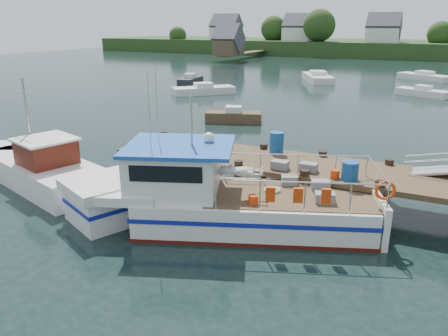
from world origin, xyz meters
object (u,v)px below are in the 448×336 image
at_px(work_boat, 39,167).
at_px(moored_a, 204,90).
at_px(moored_d, 318,77).
at_px(lobster_boat, 215,198).
at_px(moored_b, 423,92).
at_px(moored_far, 424,77).
at_px(moored_e, 191,80).
at_px(moored_rowboat, 234,116).

height_order(work_boat, moored_a, work_boat).
bearing_deg(moored_d, lobster_boat, -76.80).
xyz_separation_m(work_boat, moored_b, (13.48, 31.90, -0.31)).
relative_size(work_boat, moored_far, 1.29).
bearing_deg(moored_far, moored_d, -130.45).
bearing_deg(moored_d, moored_a, -113.40).
xyz_separation_m(moored_b, moored_e, (-23.32, -2.19, 0.06)).
distance_m(lobster_boat, moored_e, 35.28).
bearing_deg(moored_e, moored_b, -13.37).
height_order(lobster_boat, moored_e, lobster_boat).
height_order(lobster_boat, moored_b, lobster_boat).
relative_size(lobster_boat, moored_b, 2.15).
bearing_deg(moored_e, work_boat, -90.42).
distance_m(work_boat, moored_a, 24.90).
xyz_separation_m(work_boat, moored_a, (-5.31, 24.33, -0.29)).
height_order(moored_rowboat, moored_a, moored_rowboat).
relative_size(work_boat, moored_rowboat, 2.07).
xyz_separation_m(lobster_boat, moored_e, (-18.36, 30.13, -0.49)).
height_order(work_boat, moored_rowboat, work_boat).
relative_size(work_boat, moored_e, 1.83).
bearing_deg(moored_far, work_boat, -87.84).
bearing_deg(moored_e, moored_a, -68.63).
bearing_deg(moored_rowboat, lobster_boat, -56.61).
bearing_deg(moored_rowboat, moored_e, 139.48).
relative_size(moored_far, moored_b, 1.31).
bearing_deg(lobster_boat, moored_a, 98.19).
height_order(lobster_boat, work_boat, lobster_boat).
xyz_separation_m(moored_far, moored_e, (-22.93, -15.63, 0.05)).
bearing_deg(lobster_boat, moored_d, 78.50).
xyz_separation_m(moored_far, moored_d, (-11.10, -6.74, 0.05)).
xyz_separation_m(moored_rowboat, moored_b, (11.05, 17.58, -0.03)).
bearing_deg(moored_b, moored_a, -169.26).
bearing_deg(moored_b, work_boat, -124.12).
height_order(work_boat, moored_b, work_boat).
height_order(work_boat, moored_e, work_boat).
bearing_deg(moored_far, moored_b, -70.07).
xyz_separation_m(lobster_boat, work_boat, (-8.52, 0.42, -0.25)).
distance_m(work_boat, moored_b, 34.63).
height_order(lobster_boat, moored_a, lobster_boat).
relative_size(moored_rowboat, moored_a, 0.72).
relative_size(lobster_boat, moored_rowboat, 2.63).
distance_m(moored_a, moored_b, 20.25).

